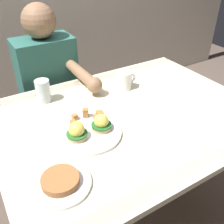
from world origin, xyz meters
TOP-DOWN VIEW (x-y plane):
  - ground_plane at (0.00, 0.00)m, footprint 6.00×6.00m
  - dining_table at (0.00, 0.00)m, footprint 1.20×0.90m
  - eggs_benedict_plate at (-0.23, -0.04)m, footprint 0.27×0.27m
  - coffee_mug at (0.12, 0.22)m, footprint 0.11×0.08m
  - fork at (0.11, -0.27)m, footprint 0.04×0.16m
  - water_glass_near at (-0.30, 0.31)m, footprint 0.07×0.07m
  - side_plate at (-0.43, -0.23)m, footprint 0.20×0.20m
  - diner_person at (-0.17, 0.60)m, footprint 0.34×0.54m

SIDE VIEW (x-z plane):
  - ground_plane at x=0.00m, z-range 0.00..0.00m
  - dining_table at x=0.00m, z-range 0.26..1.00m
  - diner_person at x=-0.17m, z-range 0.08..1.22m
  - fork at x=0.11m, z-range 0.74..0.74m
  - side_plate at x=-0.43m, z-range 0.74..0.77m
  - eggs_benedict_plate at x=-0.23m, z-range 0.72..0.81m
  - water_glass_near at x=-0.30m, z-range 0.73..0.85m
  - coffee_mug at x=0.12m, z-range 0.74..0.84m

